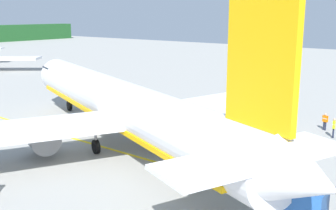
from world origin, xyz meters
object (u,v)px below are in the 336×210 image
crew_marshaller (325,120)px  airliner_foreground (121,105)px  crew_supervisor (243,161)px  crew_loader_right (334,126)px

crew_marshaller → airliner_foreground: bearing=141.6°
crew_supervisor → crew_loader_right: bearing=-10.5°
crew_loader_right → airliner_foreground: bearing=134.3°
airliner_foreground → crew_supervisor: airliner_foreground is taller
crew_marshaller → crew_loader_right: 2.44m
crew_loader_right → crew_marshaller: bearing=34.4°
airliner_foreground → crew_supervisor: (0.56, -10.91, -2.44)m
airliner_foreground → crew_supervisor: bearing=-87.1°
crew_supervisor → airliner_foreground: bearing=92.9°
crew_loader_right → crew_supervisor: bearing=169.5°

